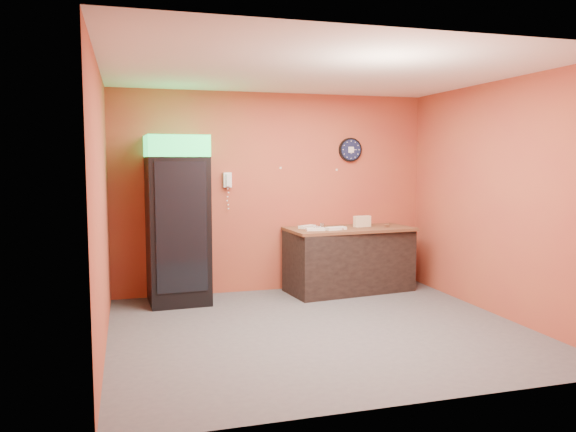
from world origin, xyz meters
name	(u,v)px	position (x,y,z in m)	size (l,w,h in m)	color
floor	(320,329)	(0.00, 0.00, 0.00)	(4.50, 4.50, 0.00)	#47474C
back_wall	(274,193)	(0.00, 2.00, 1.40)	(4.50, 0.02, 2.80)	#AB5030
left_wall	(101,208)	(-2.25, 0.00, 1.40)	(0.02, 4.00, 2.80)	#AB5030
right_wall	(499,199)	(2.25, 0.00, 1.40)	(0.02, 4.00, 2.80)	#AB5030
ceiling	(321,71)	(0.00, 0.00, 2.80)	(4.50, 4.00, 0.02)	white
beverage_cooler	(178,222)	(-1.39, 1.60, 1.06)	(0.79, 0.81, 2.17)	black
prep_counter	(349,261)	(1.00, 1.61, 0.44)	(1.74, 0.77, 0.87)	black
wall_clock	(350,150)	(1.15, 1.97, 2.01)	(0.35, 0.06, 0.35)	black
wall_phone	(227,180)	(-0.67, 1.95, 1.59)	(0.11, 0.10, 0.20)	white
butcher_paper	(349,229)	(1.00, 1.61, 0.89)	(1.76, 0.84, 0.04)	brown
sub_roll_stack	(362,221)	(1.21, 1.64, 0.99)	(0.26, 0.12, 0.16)	beige
wrapped_sandwich_left	(315,229)	(0.43, 1.42, 0.93)	(0.25, 0.10, 0.04)	white
wrapped_sandwich_mid	(336,228)	(0.72, 1.42, 0.93)	(0.29, 0.11, 0.04)	white
wrapped_sandwich_right	(307,227)	(0.41, 1.72, 0.93)	(0.26, 0.10, 0.04)	white
kitchen_tool	(322,225)	(0.64, 1.73, 0.94)	(0.06, 0.06, 0.06)	silver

